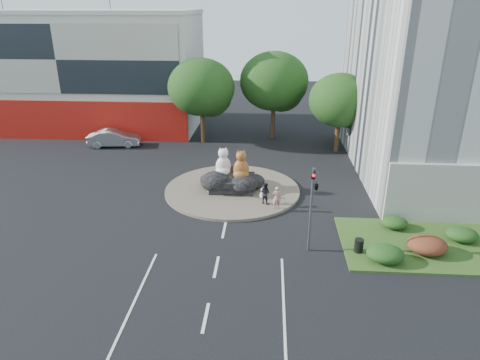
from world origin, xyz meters
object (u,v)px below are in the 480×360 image
object	(u,v)px
kitten_white	(262,193)
litter_bin	(359,245)
parked_car	(114,138)
pedestrian_dark	(265,193)
cat_tabby	(241,164)
kitten_calico	(210,187)
pedestrian_pink	(277,198)
cat_white	(223,161)

from	to	relation	value
kitten_white	litter_bin	xyz separation A→B (m)	(5.50, -6.59, -0.09)
parked_car	litter_bin	distance (m)	27.19
kitten_white	parked_car	world-z (taller)	parked_car
kitten_white	pedestrian_dark	size ratio (longest dim) A/B	0.52
kitten_white	cat_tabby	bearing A→B (deg)	86.29
pedestrian_dark	litter_bin	bearing A→B (deg)	162.11
kitten_calico	litter_bin	xyz separation A→B (m)	(9.32, -7.33, -0.11)
kitten_white	parked_car	xyz separation A→B (m)	(-14.72, 11.58, 0.23)
kitten_white	pedestrian_pink	distance (m)	1.88
cat_white	kitten_calico	world-z (taller)	cat_white
cat_white	pedestrian_dark	distance (m)	4.36
cat_white	pedestrian_pink	world-z (taller)	cat_white
cat_tabby	parked_car	distance (m)	16.66
kitten_white	pedestrian_pink	world-z (taller)	pedestrian_pink
kitten_white	cat_white	bearing A→B (deg)	94.42
cat_white	pedestrian_pink	bearing A→B (deg)	-50.64
parked_car	kitten_calico	bearing A→B (deg)	-143.05
cat_white	cat_tabby	xyz separation A→B (m)	(1.36, -0.52, 0.01)
cat_tabby	kitten_calico	distance (m)	2.81
cat_white	pedestrian_dark	xyz separation A→B (m)	(3.15, -2.75, -1.24)
cat_tabby	pedestrian_pink	size ratio (longest dim) A/B	1.41
kitten_calico	kitten_white	xyz separation A→B (m)	(3.82, -0.74, -0.02)
kitten_white	pedestrian_pink	xyz separation A→B (m)	(0.97, -1.56, 0.39)
litter_bin	kitten_white	bearing A→B (deg)	129.82
pedestrian_dark	litter_bin	distance (m)	7.85
cat_white	cat_tabby	world-z (taller)	cat_tabby
cat_white	pedestrian_dark	world-z (taller)	cat_white
cat_tabby	pedestrian_pink	world-z (taller)	cat_tabby
cat_tabby	pedestrian_dark	xyz separation A→B (m)	(1.79, -2.23, -1.24)
cat_tabby	kitten_white	distance (m)	2.67
pedestrian_dark	litter_bin	xyz separation A→B (m)	(5.31, -5.77, -0.45)
cat_tabby	pedestrian_dark	world-z (taller)	cat_tabby
kitten_white	parked_car	bearing A→B (deg)	89.24
cat_tabby	pedestrian_dark	distance (m)	3.12
pedestrian_dark	kitten_white	bearing A→B (deg)	-47.69
litter_bin	cat_white	bearing A→B (deg)	134.80
cat_white	kitten_calico	size ratio (longest dim) A/B	2.64
cat_white	cat_tabby	size ratio (longest dim) A/B	0.99
kitten_calico	cat_white	bearing A→B (deg)	83.84
pedestrian_dark	pedestrian_pink	bearing A→B (deg)	166.41
kitten_calico	parked_car	bearing A→B (deg)	164.75
cat_white	cat_tabby	bearing A→B (deg)	-30.20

